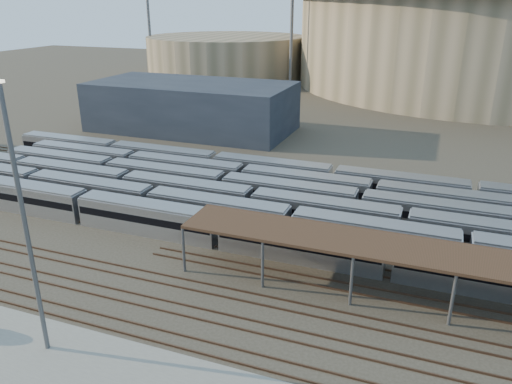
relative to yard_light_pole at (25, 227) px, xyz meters
The scene contains 12 objects.
ground 21.37m from the yard_light_pole, 47.71° to the left, with size 420.00×420.00×0.00m, color #383026.
apron 13.15m from the yard_light_pole, 10.83° to the right, with size 50.00×9.00×0.20m, color gray.
subway_trains 35.72m from the yard_light_pole, 68.32° to the left, with size 126.72×23.90×3.60m.
inspection_shed 39.06m from the yard_light_pole, 27.11° to the left, with size 60.30×6.00×5.30m.
empty_tracks 18.54m from the yard_light_pole, 34.79° to the left, with size 170.00×9.62×0.18m.
stadium 158.17m from the yard_light_pole, 76.33° to the left, with size 124.00×124.00×32.50m.
secondary_arena 151.34m from the yard_light_pole, 108.35° to the left, with size 56.00×56.00×14.00m, color gray.
service_building 72.47m from the yard_light_pole, 108.26° to the left, with size 42.00×20.00×10.00m, color #1E232D.
floodlight_0 125.22m from the yard_light_pole, 98.12° to the left, with size 4.00×1.00×38.40m.
floodlight_1 152.37m from the yard_light_pole, 118.53° to the left, with size 4.00×1.00×38.40m.
floodlight_3 173.88m from the yard_light_pole, 89.22° to the left, with size 4.00×1.00×38.40m.
yard_light_pole is the anchor object (origin of this frame).
Camera 1 is at (14.89, -38.32, 26.36)m, focal length 35.00 mm.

